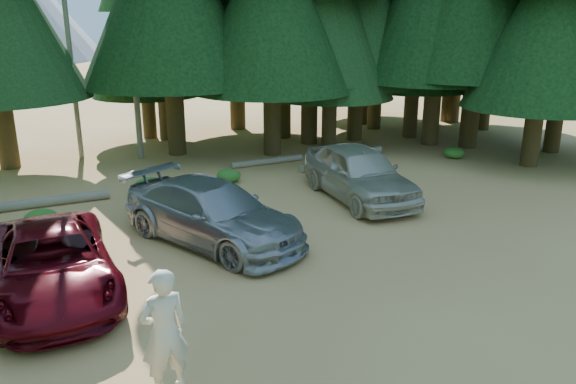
% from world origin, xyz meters
% --- Properties ---
extents(ground, '(160.00, 160.00, 0.00)m').
position_xyz_m(ground, '(0.00, 0.00, 0.00)').
color(ground, '#B57F4C').
rests_on(ground, ground).
extents(forest_belt_north, '(36.00, 7.00, 22.00)m').
position_xyz_m(forest_belt_north, '(0.00, 15.00, 0.00)').
color(forest_belt_north, black).
rests_on(forest_belt_north, ground).
extents(forest_belt_east, '(6.00, 22.00, 22.00)m').
position_xyz_m(forest_belt_east, '(15.50, 4.00, 0.00)').
color(forest_belt_east, black).
rests_on(forest_belt_east, ground).
extents(snag_front, '(0.24, 0.24, 12.00)m').
position_xyz_m(snag_front, '(0.80, 14.50, 6.00)').
color(snag_front, gray).
rests_on(snag_front, ground).
extents(snag_back, '(0.20, 0.20, 10.00)m').
position_xyz_m(snag_back, '(-1.20, 16.00, 5.00)').
color(snag_back, gray).
rests_on(snag_back, ground).
extents(red_pickup, '(3.28, 5.53, 1.44)m').
position_xyz_m(red_pickup, '(-5.29, 3.96, 0.72)').
color(red_pickup, '#5D0811').
rests_on(red_pickup, ground).
extents(silver_minivan_center, '(3.48, 5.83, 1.58)m').
position_xyz_m(silver_minivan_center, '(-1.17, 4.64, 0.79)').
color(silver_minivan_center, '#9EA0A6').
rests_on(silver_minivan_center, ground).
extents(silver_minivan_right, '(3.30, 5.50, 1.75)m').
position_xyz_m(silver_minivan_right, '(4.38, 5.10, 0.88)').
color(silver_minivan_right, beige).
rests_on(silver_minivan_right, ground).
extents(frisbee_player, '(0.70, 0.47, 1.90)m').
position_xyz_m(frisbee_player, '(-4.98, -1.07, 1.47)').
color(frisbee_player, beige).
rests_on(frisbee_player, ground).
extents(log_left, '(4.16, 1.05, 0.30)m').
position_xyz_m(log_left, '(-4.19, 10.23, 0.15)').
color(log_left, gray).
rests_on(log_left, ground).
extents(log_mid, '(3.07, 0.70, 0.25)m').
position_xyz_m(log_mid, '(4.47, 10.50, 0.13)').
color(log_mid, gray).
rests_on(log_mid, ground).
extents(log_right, '(4.84, 1.00, 0.31)m').
position_xyz_m(log_right, '(7.15, 9.00, 0.15)').
color(log_right, gray).
rests_on(log_right, ground).
extents(shrub_far_left, '(0.92, 0.92, 0.51)m').
position_xyz_m(shrub_far_left, '(-4.55, 8.37, 0.25)').
color(shrub_far_left, '#2A651E').
rests_on(shrub_far_left, ground).
extents(shrub_center_left, '(1.11, 1.11, 0.61)m').
position_xyz_m(shrub_center_left, '(-0.96, 9.30, 0.30)').
color(shrub_center_left, '#2A651E').
rests_on(shrub_center_left, ground).
extents(shrub_center_right, '(0.87, 0.87, 0.48)m').
position_xyz_m(shrub_center_right, '(1.95, 9.22, 0.24)').
color(shrub_center_right, '#2A651E').
rests_on(shrub_center_right, ground).
extents(shrub_right, '(1.21, 1.21, 0.67)m').
position_xyz_m(shrub_right, '(5.71, 7.47, 0.33)').
color(shrub_right, '#2A651E').
rests_on(shrub_right, ground).
extents(shrub_far_right, '(1.21, 1.21, 0.66)m').
position_xyz_m(shrub_far_right, '(5.84, 7.64, 0.33)').
color(shrub_far_right, '#2A651E').
rests_on(shrub_far_right, ground).
extents(shrub_edge_east, '(0.84, 0.84, 0.46)m').
position_xyz_m(shrub_edge_east, '(11.35, 6.83, 0.23)').
color(shrub_edge_east, '#2A651E').
rests_on(shrub_edge_east, ground).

